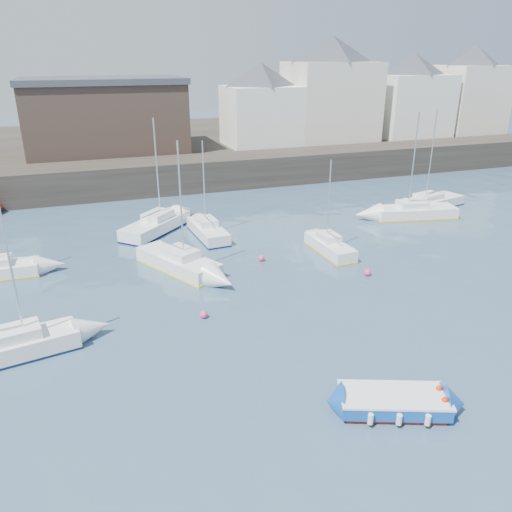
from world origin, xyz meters
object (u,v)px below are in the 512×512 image
object	(u,v)px
buoy_near	(204,318)
buoy_mid	(367,275)
blue_dinghy	(393,402)
buoy_far	(261,261)
sailboat_h	(156,225)
sailboat_c	(330,246)
sailboat_d	(415,212)
sailboat_f	(208,230)
sailboat_g	(430,202)
sailboat_b	(178,262)
sailboat_a	(14,347)

from	to	relation	value
buoy_near	buoy_mid	bearing A→B (deg)	9.77
blue_dinghy	buoy_far	world-z (taller)	blue_dinghy
sailboat_h	sailboat_c	bearing A→B (deg)	-38.49
sailboat_d	blue_dinghy	bearing A→B (deg)	-127.58
sailboat_f	sailboat_g	size ratio (longest dim) A/B	0.83
sailboat_c	sailboat_f	world-z (taller)	sailboat_f
blue_dinghy	sailboat_h	size ratio (longest dim) A/B	0.52
sailboat_b	blue_dinghy	bearing A→B (deg)	-72.71
sailboat_h	blue_dinghy	bearing A→B (deg)	-77.71
blue_dinghy	buoy_mid	bearing A→B (deg)	63.10
sailboat_c	buoy_near	bearing A→B (deg)	-149.62
sailboat_b	sailboat_a	bearing A→B (deg)	-140.56
buoy_near	buoy_mid	size ratio (longest dim) A/B	0.93
sailboat_c	sailboat_f	size ratio (longest dim) A/B	0.90
sailboat_g	buoy_near	world-z (taller)	sailboat_g
sailboat_g	buoy_mid	bearing A→B (deg)	-139.58
blue_dinghy	sailboat_d	size ratio (longest dim) A/B	0.52
sailboat_d	buoy_near	bearing A→B (deg)	-152.34
sailboat_g	sailboat_c	bearing A→B (deg)	-152.99
blue_dinghy	sailboat_c	size ratio (longest dim) A/B	0.70
sailboat_a	sailboat_g	size ratio (longest dim) A/B	0.87
sailboat_a	buoy_far	distance (m)	15.78
buoy_near	buoy_mid	xyz separation A→B (m)	(10.73, 1.85, 0.00)
sailboat_c	buoy_mid	world-z (taller)	sailboat_c
sailboat_f	sailboat_h	world-z (taller)	sailboat_h
buoy_mid	buoy_far	bearing A→B (deg)	140.77
sailboat_a	sailboat_h	distance (m)	17.28
sailboat_d	buoy_near	world-z (taller)	sailboat_d
sailboat_c	sailboat_g	bearing A→B (deg)	27.01
sailboat_h	sailboat_a	bearing A→B (deg)	-120.03
blue_dinghy	sailboat_b	distance (m)	16.78
sailboat_a	sailboat_c	xyz separation A→B (m)	(19.08, 6.67, -0.03)
sailboat_b	sailboat_d	world-z (taller)	sailboat_d
sailboat_c	sailboat_b	bearing A→B (deg)	176.70
sailboat_f	sailboat_g	bearing A→B (deg)	2.48
sailboat_g	buoy_near	size ratio (longest dim) A/B	20.94
sailboat_d	sailboat_g	distance (m)	3.69
sailboat_f	blue_dinghy	bearing A→B (deg)	-85.33
sailboat_h	buoy_near	distance (m)	14.32
sailboat_f	sailboat_h	distance (m)	4.16
sailboat_a	buoy_mid	size ratio (longest dim) A/B	16.89
sailboat_f	buoy_near	size ratio (longest dim) A/B	17.37
sailboat_a	buoy_far	bearing A→B (deg)	25.71
sailboat_c	buoy_mid	distance (m)	4.22
blue_dinghy	sailboat_h	distance (m)	24.28
sailboat_c	sailboat_f	distance (m)	9.17
sailboat_a	sailboat_h	size ratio (longest dim) A/B	0.87
sailboat_h	buoy_mid	size ratio (longest dim) A/B	19.49
sailboat_h	buoy_far	bearing A→B (deg)	-55.58
sailboat_c	buoy_mid	bearing A→B (deg)	-83.75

